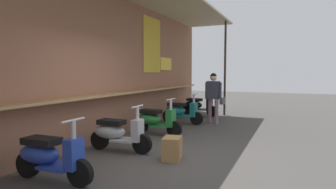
{
  "coord_description": "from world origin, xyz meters",
  "views": [
    {
      "loc": [
        -4.78,
        -2.21,
        1.62
      ],
      "look_at": [
        2.74,
        1.15,
        0.98
      ],
      "focal_mm": 30.05,
      "sensor_mm": 36.0,
      "label": 1
    }
  ],
  "objects_px": {
    "shopper_with_handbag": "(214,93)",
    "scooter_silver": "(117,133)",
    "scooter_black": "(197,105)",
    "scooter_blue": "(48,156)",
    "merchandise_crate": "(172,148)",
    "scooter_green": "(155,120)",
    "scooter_teal": "(180,111)"
  },
  "relations": [
    {
      "from": "shopper_with_handbag",
      "to": "scooter_silver",
      "type": "bearing_deg",
      "value": 174.28
    },
    {
      "from": "scooter_black",
      "to": "shopper_with_handbag",
      "type": "bearing_deg",
      "value": -50.17
    },
    {
      "from": "scooter_blue",
      "to": "merchandise_crate",
      "type": "xyz_separation_m",
      "value": [
        1.7,
        -1.27,
        -0.18
      ]
    },
    {
      "from": "scooter_green",
      "to": "scooter_teal",
      "type": "height_order",
      "value": "same"
    },
    {
      "from": "merchandise_crate",
      "to": "scooter_black",
      "type": "bearing_deg",
      "value": 13.31
    },
    {
      "from": "scooter_silver",
      "to": "scooter_teal",
      "type": "height_order",
      "value": "same"
    },
    {
      "from": "scooter_green",
      "to": "shopper_with_handbag",
      "type": "bearing_deg",
      "value": 69.87
    },
    {
      "from": "scooter_silver",
      "to": "scooter_blue",
      "type": "bearing_deg",
      "value": -92.92
    },
    {
      "from": "scooter_black",
      "to": "scooter_green",
      "type": "bearing_deg",
      "value": -85.87
    },
    {
      "from": "scooter_black",
      "to": "merchandise_crate",
      "type": "height_order",
      "value": "scooter_black"
    },
    {
      "from": "shopper_with_handbag",
      "to": "merchandise_crate",
      "type": "distance_m",
      "value": 4.08
    },
    {
      "from": "scooter_silver",
      "to": "shopper_with_handbag",
      "type": "distance_m",
      "value": 4.1
    },
    {
      "from": "merchandise_crate",
      "to": "scooter_green",
      "type": "bearing_deg",
      "value": 35.35
    },
    {
      "from": "scooter_teal",
      "to": "merchandise_crate",
      "type": "bearing_deg",
      "value": -66.16
    },
    {
      "from": "scooter_teal",
      "to": "merchandise_crate",
      "type": "height_order",
      "value": "scooter_teal"
    },
    {
      "from": "scooter_black",
      "to": "scooter_blue",
      "type": "bearing_deg",
      "value": -85.87
    },
    {
      "from": "scooter_green",
      "to": "scooter_black",
      "type": "bearing_deg",
      "value": 94.15
    },
    {
      "from": "scooter_blue",
      "to": "shopper_with_handbag",
      "type": "xyz_separation_m",
      "value": [
        5.7,
        -0.99,
        0.58
      ]
    },
    {
      "from": "scooter_teal",
      "to": "merchandise_crate",
      "type": "relative_size",
      "value": 3.29
    },
    {
      "from": "scooter_silver",
      "to": "scooter_teal",
      "type": "distance_m",
      "value": 3.52
    },
    {
      "from": "scooter_green",
      "to": "scooter_silver",
      "type": "bearing_deg",
      "value": -85.85
    },
    {
      "from": "shopper_with_handbag",
      "to": "merchandise_crate",
      "type": "bearing_deg",
      "value": -167.53
    },
    {
      "from": "scooter_black",
      "to": "merchandise_crate",
      "type": "xyz_separation_m",
      "value": [
        -5.38,
        -1.27,
        -0.18
      ]
    },
    {
      "from": "scooter_blue",
      "to": "merchandise_crate",
      "type": "bearing_deg",
      "value": 51.19
    },
    {
      "from": "scooter_blue",
      "to": "scooter_silver",
      "type": "distance_m",
      "value": 1.77
    },
    {
      "from": "scooter_silver",
      "to": "scooter_green",
      "type": "height_order",
      "value": "same"
    },
    {
      "from": "scooter_blue",
      "to": "shopper_with_handbag",
      "type": "bearing_deg",
      "value": 78.06
    },
    {
      "from": "scooter_green",
      "to": "shopper_with_handbag",
      "type": "relative_size",
      "value": 0.87
    },
    {
      "from": "scooter_teal",
      "to": "scooter_black",
      "type": "relative_size",
      "value": 1.0
    },
    {
      "from": "scooter_green",
      "to": "shopper_with_handbag",
      "type": "height_order",
      "value": "shopper_with_handbag"
    },
    {
      "from": "scooter_silver",
      "to": "merchandise_crate",
      "type": "height_order",
      "value": "scooter_silver"
    },
    {
      "from": "scooter_silver",
      "to": "scooter_green",
      "type": "xyz_separation_m",
      "value": [
        1.73,
        -0.0,
        0.0
      ]
    }
  ]
}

